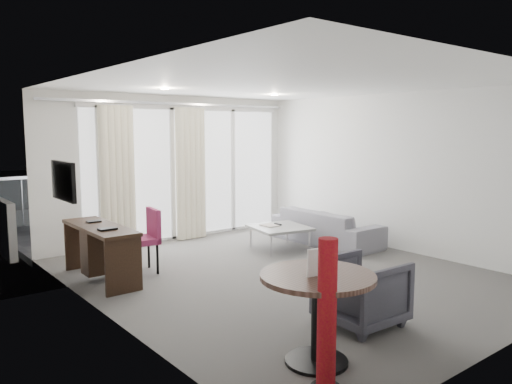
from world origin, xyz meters
TOP-DOWN VIEW (x-y plane):
  - floor at (0.00, 0.00)m, footprint 5.00×6.00m
  - ceiling at (0.00, 0.00)m, footprint 5.00×6.00m
  - wall_left at (-2.50, 0.00)m, footprint 0.00×6.00m
  - wall_right at (2.50, 0.00)m, footprint 0.00×6.00m
  - wall_front at (0.00, -3.00)m, footprint 5.00×0.00m
  - window_panel at (0.30, 2.98)m, footprint 4.00×0.02m
  - window_frame at (0.30, 2.97)m, footprint 4.10×0.06m
  - curtain_left at (-1.15, 2.82)m, footprint 0.60×0.20m
  - curtain_right at (0.25, 2.82)m, footprint 0.60×0.20m
  - curtain_track at (0.00, 2.82)m, footprint 4.80×0.04m
  - downlight_a at (-0.90, 1.60)m, footprint 0.12×0.12m
  - downlight_b at (1.20, 1.60)m, footprint 0.12×0.12m
  - desk at (-2.04, 1.36)m, footprint 0.49×1.56m
  - tv at (-2.46, 1.45)m, footprint 0.05×0.80m
  - desk_chair at (-1.48, 1.34)m, footprint 0.55×0.52m
  - round_table at (-1.51, -2.13)m, footprint 1.06×1.06m
  - menu_card at (-1.58, -2.15)m, footprint 0.13×0.05m
  - red_lamp at (-1.77, -2.48)m, footprint 0.31×0.31m
  - tub_armchair at (-0.54, -1.81)m, footprint 0.80×0.78m
  - coffee_table at (0.94, 1.15)m, footprint 1.03×1.03m
  - remote at (1.02, 1.27)m, footprint 0.07×0.17m
  - magazine at (0.84, 1.30)m, footprint 0.21×0.27m
  - sofa at (1.90, 0.99)m, footprint 0.80×2.05m
  - terrace_slab at (0.30, 4.50)m, footprint 5.60×3.00m
  - rattan_chair_a at (1.24, 4.55)m, footprint 0.60×0.60m
  - rattan_chair_b at (1.70, 4.87)m, footprint 0.62×0.62m
  - rattan_table at (1.37, 4.25)m, footprint 0.58×0.58m
  - balustrade at (0.30, 5.95)m, footprint 5.50×0.06m

SIDE VIEW (x-z plane):
  - terrace_slab at x=0.30m, z-range -0.12..0.00m
  - floor at x=0.00m, z-range 0.00..0.00m
  - coffee_table at x=0.94m, z-range 0.00..0.39m
  - rattan_table at x=1.37m, z-range 0.00..0.48m
  - sofa at x=1.90m, z-range 0.00..0.60m
  - tub_armchair at x=-0.54m, z-range 0.00..0.70m
  - remote at x=1.02m, z-range 0.35..0.37m
  - magazine at x=0.84m, z-range 0.35..0.37m
  - desk at x=-2.04m, z-range 0.00..0.73m
  - round_table at x=-1.51m, z-range 0.00..0.79m
  - rattan_chair_a at x=1.24m, z-range 0.00..0.82m
  - rattan_chair_b at x=1.70m, z-range 0.00..0.89m
  - desk_chair at x=-1.48m, z-range 0.00..0.90m
  - balustrade at x=0.30m, z-range -0.02..1.02m
  - red_lamp at x=-1.77m, z-range 0.00..1.19m
  - menu_card at x=-1.58m, z-range 0.60..0.84m
  - window_panel at x=0.30m, z-range 0.01..2.39m
  - curtain_left at x=-1.15m, z-range 0.01..2.39m
  - curtain_right at x=0.25m, z-range 0.01..2.39m
  - window_frame at x=0.30m, z-range -0.02..2.42m
  - wall_left at x=-2.50m, z-range 0.00..2.60m
  - wall_right at x=2.50m, z-range 0.00..2.60m
  - wall_front at x=0.00m, z-range 0.00..2.60m
  - tv at x=-2.46m, z-range 1.10..1.60m
  - curtain_track at x=0.00m, z-range 2.43..2.47m
  - downlight_a at x=-0.90m, z-range 2.58..2.60m
  - downlight_b at x=1.20m, z-range 2.58..2.60m
  - ceiling at x=0.00m, z-range 2.60..2.60m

